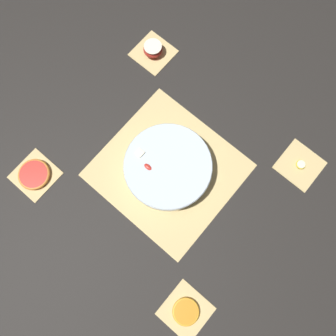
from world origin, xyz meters
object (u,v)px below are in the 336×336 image
object	(u,v)px
orange_slice_whole	(186,312)
grapefruit_slice	(34,174)
fruit_salad_bowl	(168,167)
banana_coin_single	(301,164)
apple_half	(153,49)

from	to	relation	value
orange_slice_whole	grapefruit_slice	world-z (taller)	grapefruit_slice
fruit_salad_bowl	banana_coin_single	bearing A→B (deg)	42.66
orange_slice_whole	banana_coin_single	bearing A→B (deg)	90.00
fruit_salad_bowl	banana_coin_single	world-z (taller)	fruit_salad_bowl
grapefruit_slice	apple_half	bearing A→B (deg)	90.00
fruit_salad_bowl	orange_slice_whole	size ratio (longest dim) A/B	3.45
apple_half	orange_slice_whole	world-z (taller)	apple_half
banana_coin_single	apple_half	bearing A→B (deg)	180.00
apple_half	grapefruit_slice	world-z (taller)	apple_half
orange_slice_whole	banana_coin_single	distance (m)	0.58
fruit_salad_bowl	orange_slice_whole	world-z (taller)	fruit_salad_bowl
fruit_salad_bowl	apple_half	xyz separation A→B (m)	(-0.31, 0.29, -0.02)
apple_half	grapefruit_slice	distance (m)	0.58
banana_coin_single	grapefruit_slice	world-z (taller)	grapefruit_slice
apple_half	grapefruit_slice	size ratio (longest dim) A/B	0.66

